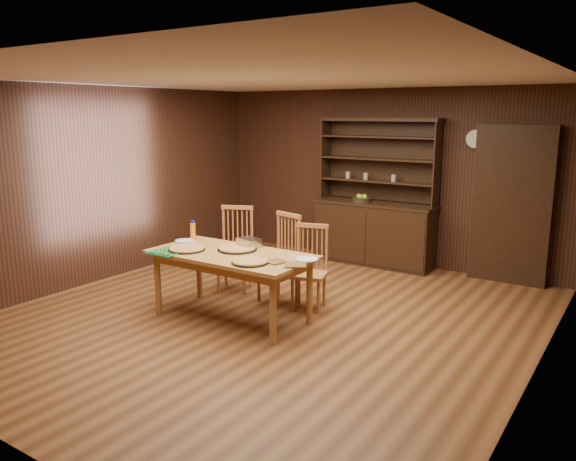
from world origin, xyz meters
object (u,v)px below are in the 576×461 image
Objects in this scene: dining_table at (231,261)px; chair_right at (310,264)px; chair_left at (236,245)px; juice_bottle at (193,231)px; china_hutch at (375,225)px; chair_center at (282,255)px.

chair_right is at bearing 57.11° from dining_table.
chair_left is 0.70m from juice_bottle.
dining_table is at bearing -96.04° from china_hutch.
china_hutch is 2.21× the size of chair_right.
china_hutch is 2.03× the size of chair_center.
chair_left is at bearing -114.58° from china_hutch.
chair_right is at bearing -26.81° from chair_left.
china_hutch is 2.02× the size of chair_left.
chair_center is at bearing 81.45° from dining_table.
china_hutch reaches higher than chair_right.
chair_right is 4.24× the size of juice_bottle.
chair_right is (0.40, -0.01, -0.05)m from chair_center.
chair_left is 1.17m from chair_right.
chair_right is (0.20, -2.19, -0.08)m from china_hutch.
chair_center is 4.62× the size of juice_bottle.
china_hutch is at bearing 42.56° from chair_left.
china_hutch is 2.97m from juice_bottle.
dining_table is (-0.32, -3.00, 0.07)m from china_hutch.
chair_left reaches higher than chair_right.
china_hutch is at bearing 78.78° from chair_right.
dining_table is at bearing -83.53° from chair_center.
chair_center is at bearing 161.71° from chair_right.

